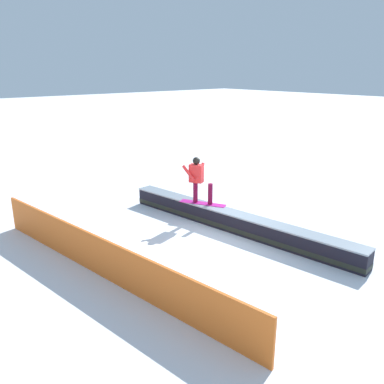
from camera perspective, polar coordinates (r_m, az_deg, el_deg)
The scene contains 4 objects.
ground_plane at distance 11.66m, azimuth 5.88°, elevation -5.46°, with size 120.00×120.00×0.00m, color white.
grind_box at distance 11.56m, azimuth 5.92°, elevation -4.31°, with size 7.66×1.48×0.55m.
snowboarder at distance 11.96m, azimuth 0.88°, elevation 1.93°, with size 1.41×0.90×1.42m.
safety_fence at distance 9.14m, azimuth -12.52°, elevation -9.20°, with size 8.63×0.06×0.95m, color orange.
Camera 1 is at (-7.32, 7.89, 4.48)m, focal length 37.39 mm.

